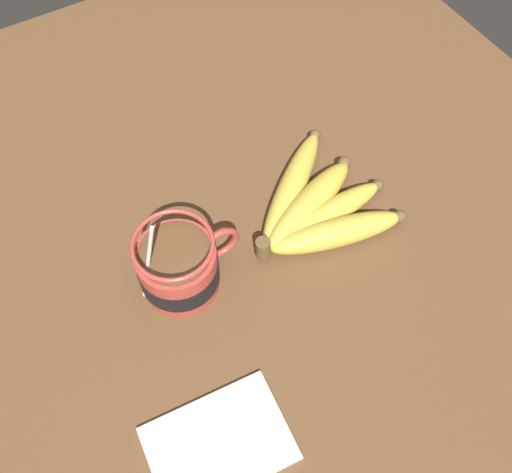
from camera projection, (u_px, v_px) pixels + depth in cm
name	position (u px, v px, depth cm)	size (l,w,h in cm)	color
table	(226.00, 259.00, 78.81)	(122.33, 122.33, 2.62)	brown
coffee_mug	(179.00, 267.00, 71.99)	(14.18, 10.33, 14.99)	#B23D33
banana_bunch	(315.00, 209.00, 79.22)	(21.67, 21.86, 4.39)	brown
napkin	(219.00, 444.00, 64.42)	(16.70, 12.38, 0.60)	beige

